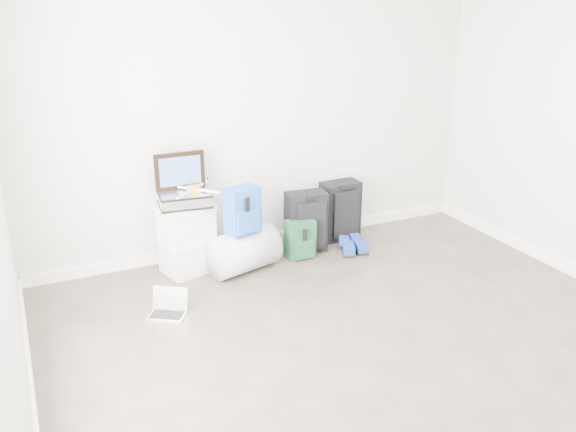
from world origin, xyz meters
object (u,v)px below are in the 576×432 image
laptop (168,308)px  large_suitcase (306,222)px  carry_on (340,211)px  boxes_stack (187,239)px  duffel_bag (243,251)px  briefcase (185,199)px

laptop → large_suitcase: bearing=56.4°
large_suitcase → carry_on: carry_on is taller
large_suitcase → laptop: large_suitcase is taller
laptop → carry_on: bearing=55.0°
boxes_stack → large_suitcase: 1.17m
boxes_stack → carry_on: 1.62m
duffel_bag → laptop: (-0.82, -0.49, -0.14)m
boxes_stack → laptop: (-0.37, -0.69, -0.27)m
boxes_stack → duffel_bag: size_ratio=1.02×
boxes_stack → large_suitcase: boxes_stack is taller
boxes_stack → carry_on: size_ratio=1.05×
boxes_stack → laptop: size_ratio=1.81×
briefcase → carry_on: 1.67m
carry_on → laptop: size_ratio=1.73×
briefcase → carry_on: (1.62, 0.09, -0.39)m
boxes_stack → duffel_bag: (0.45, -0.20, -0.13)m
carry_on → boxes_stack: bearing=-178.8°
carry_on → duffel_bag: bearing=-168.0°
briefcase → duffel_bag: size_ratio=0.71×
boxes_stack → carry_on: (1.62, 0.09, -0.02)m
duffel_bag → large_suitcase: large_suitcase is taller
boxes_stack → large_suitcase: (1.17, -0.04, -0.02)m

